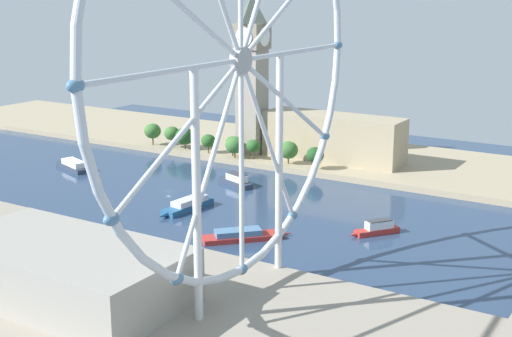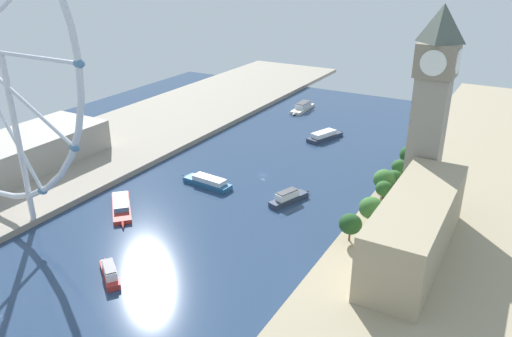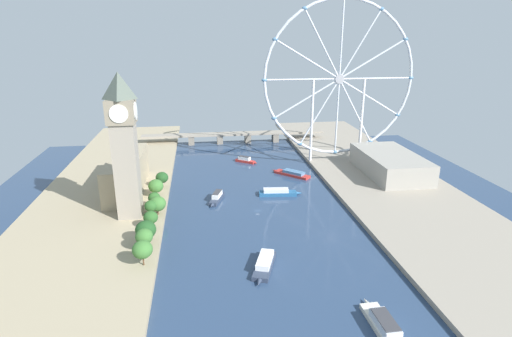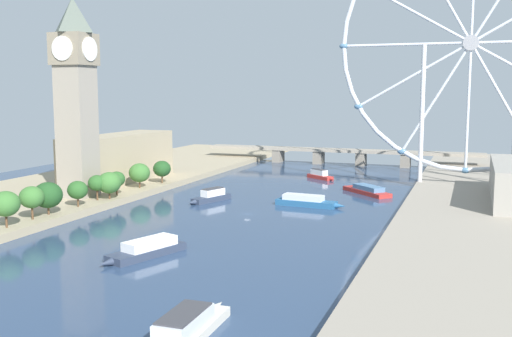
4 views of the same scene
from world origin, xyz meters
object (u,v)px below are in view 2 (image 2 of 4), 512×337
clock_tower (431,106)px  tour_boat_2 (207,182)px  riverside_hall (33,148)px  tour_boat_0 (121,206)px  tour_boat_3 (325,136)px  tour_boat_1 (303,107)px  tour_boat_4 (109,272)px  tour_boat_5 (289,197)px  parliament_block (416,227)px

clock_tower → tour_boat_2: 113.16m
clock_tower → riverside_hall: size_ratio=1.16×
tour_boat_0 → tour_boat_3: (-44.66, -136.91, 0.41)m
clock_tower → riverside_hall: 206.91m
tour_boat_1 → tour_boat_2: bearing=4.5°
tour_boat_3 → tour_boat_4: size_ratio=1.60×
clock_tower → tour_boat_1: clock_tower is taller
tour_boat_1 → tour_boat_4: size_ratio=1.72×
clock_tower → tour_boat_0: bearing=30.5°
tour_boat_0 → tour_boat_5: bearing=79.8°
clock_tower → tour_boat_0: clock_tower is taller
parliament_block → tour_boat_2: size_ratio=2.45×
parliament_block → tour_boat_2: (107.72, -18.40, -13.33)m
tour_boat_5 → parliament_block: bearing=-90.7°
riverside_hall → tour_boat_0: 79.05m
tour_boat_2 → tour_boat_3: size_ratio=1.02×
tour_boat_2 → tour_boat_4: 84.24m
tour_boat_2 → tour_boat_4: (-14.38, 83.01, 0.15)m
parliament_block → tour_boat_5: bearing=-19.7°
tour_boat_1 → tour_boat_5: bearing=21.2°
tour_boat_3 → tour_boat_1: bearing=56.3°
tour_boat_2 → tour_boat_3: bearing=-99.4°
parliament_block → tour_boat_5: 68.50m
parliament_block → clock_tower: bearing=-79.4°
tour_boat_0 → tour_boat_5: (-64.08, -45.48, 0.62)m
clock_tower → tour_boat_1: (113.41, -118.77, -46.71)m
riverside_hall → tour_boat_5: size_ratio=2.99×
tour_boat_3 → tour_boat_5: 93.47m
parliament_block → riverside_hall: 204.77m
tour_boat_1 → tour_boat_5: size_ratio=1.32×
tour_boat_2 → tour_boat_5: size_ratio=1.25×
tour_boat_1 → tour_boat_3: bearing=36.3°
clock_tower → tour_boat_3: size_ratio=2.83×
parliament_block → tour_boat_2: 110.09m
tour_boat_0 → tour_boat_5: 78.58m
tour_boat_0 → tour_boat_1: size_ratio=0.86×
clock_tower → tour_boat_3: clock_tower is taller
tour_boat_2 → tour_boat_5: (-44.42, -4.26, 0.28)m
parliament_block → tour_boat_2: parliament_block is taller
tour_boat_2 → tour_boat_4: size_ratio=1.63×
tour_boat_1 → tour_boat_3: 65.01m
tour_boat_0 → tour_boat_1: (-5.16, -188.54, 0.60)m
tour_boat_3 → tour_boat_4: 179.02m
tour_boat_0 → clock_tower: bearing=74.9°
clock_tower → tour_boat_2: bearing=16.1°
tour_boat_2 → clock_tower: bearing=-158.6°
clock_tower → tour_boat_1: 170.74m
tour_boat_2 → tour_boat_5: 44.62m
parliament_block → tour_boat_0: parliament_block is taller
riverside_hall → tour_boat_5: 144.92m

